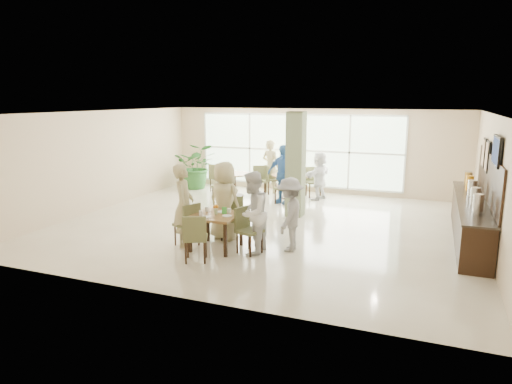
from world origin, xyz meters
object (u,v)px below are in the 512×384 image
(adult_a, at_px, (283,174))
(adult_standing, at_px, (271,166))
(round_table_left, at_px, (235,179))
(teen_left, at_px, (184,205))
(teen_far, at_px, (224,201))
(potted_plant, at_px, (197,166))
(teen_right, at_px, (252,213))
(buffet_counter, at_px, (471,216))
(main_table, at_px, (216,219))
(adult_b, at_px, (319,176))
(teen_standing, at_px, (290,214))
(round_table_right, at_px, (290,180))

(adult_a, height_order, adult_standing, adult_standing)
(round_table_left, distance_m, teen_left, 5.18)
(teen_far, relative_size, adult_a, 1.00)
(potted_plant, distance_m, teen_right, 7.18)
(round_table_left, bearing_deg, buffet_counter, -19.39)
(main_table, distance_m, teen_left, 0.78)
(adult_a, bearing_deg, main_table, -78.03)
(main_table, distance_m, adult_b, 5.58)
(teen_right, relative_size, adult_standing, 0.95)
(adult_standing, bearing_deg, teen_far, 114.87)
(teen_standing, bearing_deg, round_table_right, -165.96)
(main_table, height_order, teen_standing, teen_standing)
(buffet_counter, distance_m, potted_plant, 9.16)
(teen_standing, bearing_deg, adult_standing, -159.71)
(buffet_counter, height_order, adult_standing, buffet_counter)
(main_table, relative_size, teen_right, 0.56)
(main_table, height_order, adult_standing, adult_standing)
(main_table, relative_size, round_table_right, 0.80)
(main_table, bearing_deg, adult_a, 90.29)
(potted_plant, height_order, adult_b, potted_plant)
(main_table, distance_m, round_table_right, 5.42)
(teen_far, height_order, adult_standing, adult_standing)
(teen_far, relative_size, teen_right, 1.04)
(potted_plant, xyz_separation_m, teen_far, (3.45, -5.02, 0.09))
(main_table, distance_m, teen_standing, 1.55)
(main_table, relative_size, teen_left, 0.53)
(main_table, height_order, teen_far, teen_far)
(potted_plant, bearing_deg, teen_left, -63.80)
(adult_standing, bearing_deg, potted_plant, 21.25)
(round_table_left, xyz_separation_m, adult_standing, (0.92, 0.91, 0.33))
(main_table, xyz_separation_m, buffet_counter, (5.05, 2.60, -0.10))
(round_table_right, xyz_separation_m, adult_a, (0.03, -0.82, 0.30))
(round_table_left, distance_m, teen_far, 4.66)
(round_table_right, relative_size, buffet_counter, 0.25)
(round_table_left, xyz_separation_m, teen_right, (2.62, -5.00, 0.29))
(teen_standing, bearing_deg, potted_plant, -139.18)
(main_table, xyz_separation_m, teen_far, (-0.12, 0.68, 0.23))
(round_table_left, relative_size, adult_a, 0.60)
(teen_left, bearing_deg, teen_standing, -98.02)
(teen_left, bearing_deg, round_table_right, -28.20)
(teen_standing, bearing_deg, buffet_counter, 117.69)
(round_table_left, xyz_separation_m, buffet_counter, (6.86, -2.41, -0.01))
(adult_b, distance_m, adult_standing, 1.82)
(round_table_right, distance_m, teen_far, 4.75)
(adult_b, bearing_deg, round_table_right, -66.57)
(main_table, height_order, adult_b, adult_b)
(potted_plant, xyz_separation_m, adult_b, (4.45, -0.19, -0.04))
(potted_plant, bearing_deg, teen_far, -55.53)
(adult_standing, bearing_deg, teen_left, 107.96)
(teen_right, xyz_separation_m, adult_a, (-0.84, 4.58, 0.04))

